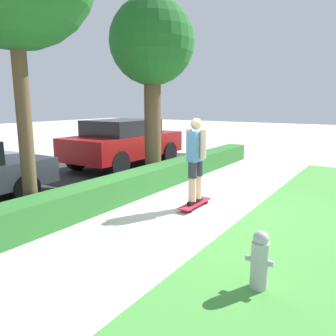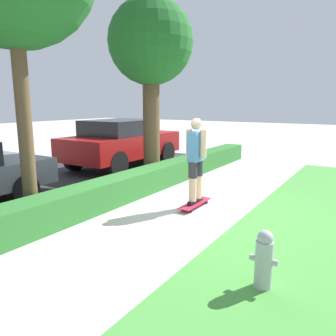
{
  "view_description": "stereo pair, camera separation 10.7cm",
  "coord_description": "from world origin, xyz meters",
  "px_view_note": "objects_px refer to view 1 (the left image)",
  "views": [
    {
      "loc": [
        -5.36,
        -2.99,
        2.06
      ],
      "look_at": [
        0.08,
        0.6,
        0.77
      ],
      "focal_mm": 35.0,
      "sensor_mm": 36.0,
      "label": 1
    },
    {
      "loc": [
        -5.42,
        -2.9,
        2.06
      ],
      "look_at": [
        0.08,
        0.6,
        0.77
      ],
      "focal_mm": 35.0,
      "sensor_mm": 36.0,
      "label": 2
    }
  ],
  "objects_px": {
    "tree_mid": "(152,46)",
    "parked_car_middle": "(124,142)",
    "skater_person": "(196,159)",
    "fire_hydrant": "(260,260)",
    "skateboard": "(195,204)"
  },
  "relations": [
    {
      "from": "skater_person",
      "to": "parked_car_middle",
      "type": "bearing_deg",
      "value": 57.95
    },
    {
      "from": "skateboard",
      "to": "fire_hydrant",
      "type": "height_order",
      "value": "fire_hydrant"
    },
    {
      "from": "fire_hydrant",
      "to": "tree_mid",
      "type": "bearing_deg",
      "value": 48.62
    },
    {
      "from": "skateboard",
      "to": "fire_hydrant",
      "type": "bearing_deg",
      "value": -137.33
    },
    {
      "from": "skateboard",
      "to": "fire_hydrant",
      "type": "xyz_separation_m",
      "value": [
        -2.19,
        -2.02,
        0.27
      ]
    },
    {
      "from": "skater_person",
      "to": "fire_hydrant",
      "type": "relative_size",
      "value": 2.45
    },
    {
      "from": "tree_mid",
      "to": "parked_car_middle",
      "type": "bearing_deg",
      "value": 60.28
    },
    {
      "from": "skateboard",
      "to": "tree_mid",
      "type": "distance_m",
      "value": 4.19
    },
    {
      "from": "skateboard",
      "to": "tree_mid",
      "type": "xyz_separation_m",
      "value": [
        1.39,
        2.05,
        3.38
      ]
    },
    {
      "from": "skater_person",
      "to": "parked_car_middle",
      "type": "distance_m",
      "value": 4.76
    },
    {
      "from": "tree_mid",
      "to": "parked_car_middle",
      "type": "relative_size",
      "value": 1.11
    },
    {
      "from": "skateboard",
      "to": "fire_hydrant",
      "type": "relative_size",
      "value": 1.44
    },
    {
      "from": "skater_person",
      "to": "fire_hydrant",
      "type": "xyz_separation_m",
      "value": [
        -2.19,
        -2.02,
        -0.65
      ]
    },
    {
      "from": "skateboard",
      "to": "tree_mid",
      "type": "relative_size",
      "value": 0.21
    },
    {
      "from": "parked_car_middle",
      "to": "fire_hydrant",
      "type": "bearing_deg",
      "value": -128.73
    }
  ]
}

